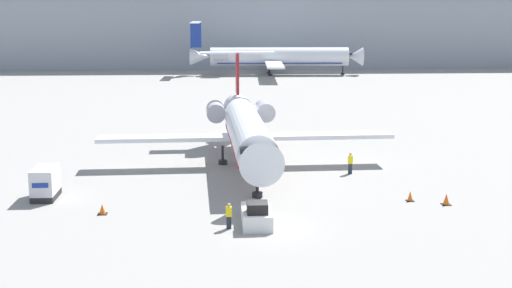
{
  "coord_description": "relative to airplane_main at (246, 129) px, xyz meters",
  "views": [
    {
      "loc": [
        -3.15,
        -44.32,
        14.45
      ],
      "look_at": [
        0.0,
        11.45,
        3.35
      ],
      "focal_mm": 50.0,
      "sensor_mm": 36.0,
      "label": 1
    }
  ],
  "objects": [
    {
      "name": "traffic_cone_right",
      "position": [
        11.62,
        -12.41,
        -3.0
      ],
      "size": [
        0.57,
        0.57,
        0.76
      ],
      "color": "black",
      "rests_on": "ground"
    },
    {
      "name": "ground_plane",
      "position": [
        0.48,
        -18.35,
        -3.37
      ],
      "size": [
        600.0,
        600.0,
        0.0
      ],
      "primitive_type": "plane",
      "color": "gray"
    },
    {
      "name": "airplane_main",
      "position": [
        0.0,
        0.0,
        0.0
      ],
      "size": [
        26.62,
        27.81,
        9.4
      ],
      "color": "silver",
      "rests_on": "ground"
    },
    {
      "name": "luggage_cart",
      "position": [
        -15.53,
        -10.1,
        -2.19
      ],
      "size": [
        1.67,
        3.2,
        2.35
      ],
      "color": "#232326",
      "rests_on": "ground"
    },
    {
      "name": "terminal_building",
      "position": [
        0.48,
        101.65,
        4.88
      ],
      "size": [
        180.0,
        16.8,
        16.43
      ],
      "color": "#8C939E",
      "rests_on": "ground"
    },
    {
      "name": "worker_near_tug",
      "position": [
        -1.93,
        -18.24,
        -2.47
      ],
      "size": [
        0.4,
        0.24,
        1.72
      ],
      "color": "#232838",
      "rests_on": "ground"
    },
    {
      "name": "worker_by_wing",
      "position": [
        8.77,
        -3.66,
        -2.38
      ],
      "size": [
        0.4,
        0.26,
        1.86
      ],
      "color": "#232838",
      "rests_on": "ground"
    },
    {
      "name": "traffic_cone_mid",
      "position": [
        13.98,
        -13.54,
        -2.96
      ],
      "size": [
        0.66,
        0.66,
        0.84
      ],
      "color": "black",
      "rests_on": "ground"
    },
    {
      "name": "pushback_tug",
      "position": [
        -0.08,
        -17.56,
        -2.71
      ],
      "size": [
        1.94,
        3.95,
        1.78
      ],
      "color": "silver",
      "rests_on": "ground"
    },
    {
      "name": "airplane_parked_far_left",
      "position": [
        9.33,
        81.9,
        0.3
      ],
      "size": [
        35.16,
        33.57,
        10.65
      ],
      "color": "silver",
      "rests_on": "ground"
    },
    {
      "name": "traffic_cone_left",
      "position": [
        -10.66,
        -14.51,
        -3.02
      ],
      "size": [
        0.65,
        0.65,
        0.72
      ],
      "color": "black",
      "rests_on": "ground"
    }
  ]
}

